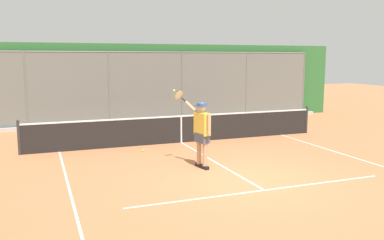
{
  "coord_description": "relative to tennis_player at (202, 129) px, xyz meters",
  "views": [
    {
      "loc": [
        4.66,
        8.53,
        2.93
      ],
      "look_at": [
        0.24,
        -3.1,
        1.05
      ],
      "focal_mm": 38.43,
      "sensor_mm": 36.0,
      "label": 1
    }
  ],
  "objects": [
    {
      "name": "tennis_player",
      "position": [
        0.0,
        0.0,
        0.0
      ],
      "size": [
        0.69,
        1.37,
        2.06
      ],
      "rotation": [
        0.0,
        0.0,
        -1.36
      ],
      "color": "black",
      "rests_on": "ground"
    },
    {
      "name": "ground_plane",
      "position": [
        -0.6,
        1.43,
        -1.05
      ],
      "size": [
        60.0,
        60.0,
        0.0
      ],
      "primitive_type": "plane",
      "color": "#B76B42"
    },
    {
      "name": "fence_backdrop",
      "position": [
        -0.6,
        -8.68,
        0.72
      ],
      "size": [
        19.86,
        1.37,
        3.57
      ],
      "color": "slate",
      "rests_on": "ground"
    },
    {
      "name": "court_line_markings",
      "position": [
        -0.6,
        2.55,
        -1.05
      ],
      "size": [
        8.21,
        10.26,
        0.01
      ],
      "color": "white",
      "rests_on": "ground"
    },
    {
      "name": "tennis_net",
      "position": [
        -0.6,
        -3.36,
        -0.56
      ],
      "size": [
        10.55,
        0.09,
        1.07
      ],
      "color": "#2D2D2D",
      "rests_on": "ground"
    },
    {
      "name": "tennis_ball_near_baseline",
      "position": [
        1.0,
        -2.44,
        -1.02
      ],
      "size": [
        0.07,
        0.07,
        0.07
      ],
      "primitive_type": "sphere",
      "color": "#CCDB33",
      "rests_on": "ground"
    }
  ]
}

